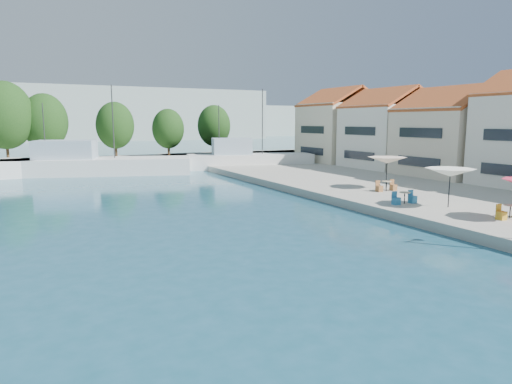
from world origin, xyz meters
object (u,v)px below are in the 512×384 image
trawler_03 (91,165)px  umbrella_white (450,173)px  umbrella_cream (387,160)px  trawler_04 (247,160)px

trawler_03 → umbrella_white: size_ratio=7.12×
trawler_03 → umbrella_cream: 32.27m
trawler_03 → umbrella_cream: size_ratio=7.03×
trawler_04 → umbrella_cream: size_ratio=5.30×
umbrella_cream → trawler_03: bearing=126.0°
trawler_04 → umbrella_cream: trawler_04 is taller
trawler_03 → trawler_04: same height
trawler_04 → umbrella_white: 32.10m
trawler_04 → umbrella_cream: 24.29m
trawler_03 → trawler_04: bearing=10.9°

